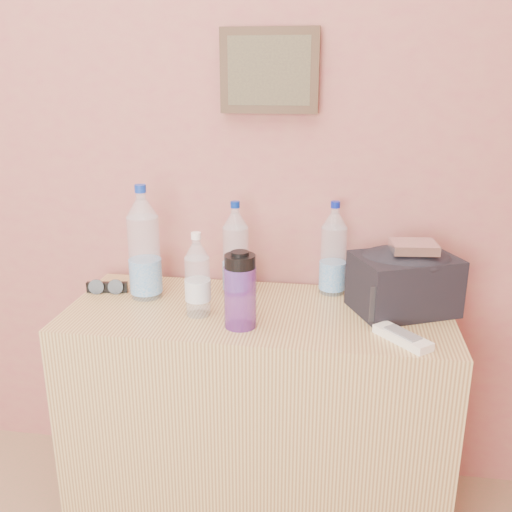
{
  "coord_description": "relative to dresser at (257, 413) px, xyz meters",
  "views": [
    {
      "loc": [
        0.69,
        0.18,
        1.4
      ],
      "look_at": [
        0.45,
        1.71,
        0.9
      ],
      "focal_mm": 40.0,
      "sensor_mm": 36.0,
      "label": 1
    }
  ],
  "objects": [
    {
      "name": "picture_frame",
      "position": [
        0.0,
        0.23,
        1.04
      ],
      "size": [
        0.3,
        0.03,
        0.25
      ],
      "primitive_type": null,
      "color": "#382311",
      "rests_on": "room_shell"
    },
    {
      "name": "dresser",
      "position": [
        0.0,
        0.0,
        0.0
      ],
      "size": [
        1.15,
        0.48,
        0.72
      ],
      "primitive_type": "cube",
      "color": "tan",
      "rests_on": "ground"
    },
    {
      "name": "pet_large_a",
      "position": [
        -0.36,
        0.06,
        0.52
      ],
      "size": [
        0.1,
        0.1,
        0.36
      ],
      "rotation": [
        0.0,
        0.0,
        -0.25
      ],
      "color": "silver",
      "rests_on": "dresser"
    },
    {
      "name": "pet_large_b",
      "position": [
        -0.09,
        0.13,
        0.49
      ],
      "size": [
        0.08,
        0.08,
        0.3
      ],
      "rotation": [
        0.0,
        0.0,
        0.18
      ],
      "color": "silver",
      "rests_on": "dresser"
    },
    {
      "name": "pet_large_c",
      "position": [
        0.22,
        0.18,
        0.49
      ],
      "size": [
        0.08,
        0.08,
        0.3
      ],
      "rotation": [
        0.0,
        0.0,
        -0.0
      ],
      "color": "white",
      "rests_on": "dresser"
    },
    {
      "name": "pet_small",
      "position": [
        -0.17,
        -0.06,
        0.47
      ],
      "size": [
        0.07,
        0.07,
        0.25
      ],
      "rotation": [
        0.0,
        0.0,
        -0.05
      ],
      "color": "silver",
      "rests_on": "dresser"
    },
    {
      "name": "nalgene_bottle",
      "position": [
        -0.03,
        -0.12,
        0.47
      ],
      "size": [
        0.09,
        0.09,
        0.22
      ],
      "rotation": [
        0.0,
        0.0,
        0.17
      ],
      "color": "#622790",
      "rests_on": "dresser"
    },
    {
      "name": "sunglasses",
      "position": [
        -0.5,
        0.07,
        0.38
      ],
      "size": [
        0.14,
        0.07,
        0.03
      ],
      "primitive_type": null,
      "rotation": [
        0.0,
        0.0,
        0.15
      ],
      "color": "black",
      "rests_on": "dresser"
    },
    {
      "name": "ac_remote",
      "position": [
        0.41,
        -0.15,
        0.37
      ],
      "size": [
        0.15,
        0.16,
        0.02
      ],
      "primitive_type": "cube",
      "rotation": [
        0.0,
        0.0,
        -0.85
      ],
      "color": "white",
      "rests_on": "dresser"
    },
    {
      "name": "toiletry_bag",
      "position": [
        0.43,
        0.06,
        0.45
      ],
      "size": [
        0.34,
        0.3,
        0.19
      ],
      "primitive_type": null,
      "rotation": [
        0.0,
        0.0,
        0.43
      ],
      "color": "black",
      "rests_on": "dresser"
    },
    {
      "name": "foil_packet",
      "position": [
        0.44,
        0.04,
        0.56
      ],
      "size": [
        0.14,
        0.12,
        0.03
      ],
      "primitive_type": "cube",
      "rotation": [
        0.0,
        0.0,
        0.1
      ],
      "color": "white",
      "rests_on": "toiletry_bag"
    }
  ]
}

